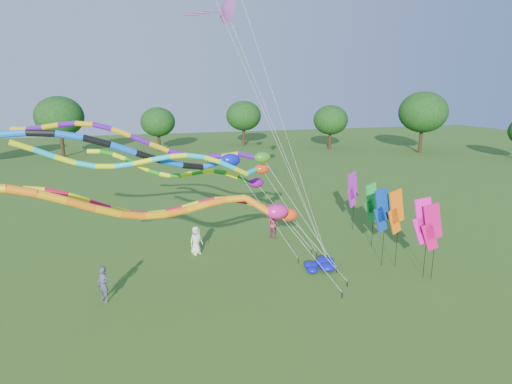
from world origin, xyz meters
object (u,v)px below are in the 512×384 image
object	(u,v)px
blue_nylon_heap	(316,266)
person_b	(103,284)
tube_kite_orange	(170,206)
person_c	(273,224)
tube_kite_red	(204,208)
person_a	(196,240)

from	to	relation	value
blue_nylon_heap	person_b	size ratio (longest dim) A/B	1.02
tube_kite_orange	person_c	bearing A→B (deg)	47.46
tube_kite_red	tube_kite_orange	size ratio (longest dim) A/B	0.89
blue_nylon_heap	person_b	bearing A→B (deg)	-178.07
tube_kite_red	blue_nylon_heap	world-z (taller)	tube_kite_red
person_a	person_c	size ratio (longest dim) A/B	0.98
tube_kite_red	person_b	xyz separation A→B (m)	(-4.41, 1.84, -3.75)
blue_nylon_heap	tube_kite_orange	bearing A→B (deg)	-153.54
tube_kite_orange	person_b	size ratio (longest dim) A/B	8.94
person_a	person_b	distance (m)	6.76
blue_nylon_heap	person_c	xyz separation A→B (m)	(-0.45, 5.68, 0.63)
person_b	person_c	world-z (taller)	person_c
person_b	tube_kite_red	bearing A→B (deg)	25.96
tube_kite_orange	person_c	distance (m)	12.98
tube_kite_red	blue_nylon_heap	size ratio (longest dim) A/B	7.83
tube_kite_red	tube_kite_orange	world-z (taller)	tube_kite_orange
blue_nylon_heap	person_a	bearing A→B (deg)	144.13
tube_kite_orange	person_a	world-z (taller)	tube_kite_orange
tube_kite_orange	person_a	xyz separation A→B (m)	(2.15, 8.15, -4.43)
tube_kite_orange	person_b	bearing A→B (deg)	123.69
person_b	person_c	size ratio (longest dim) A/B	0.97
tube_kite_orange	person_a	bearing A→B (deg)	70.54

